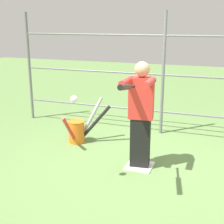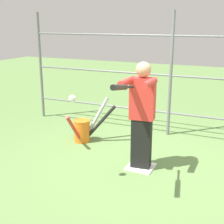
{
  "view_description": "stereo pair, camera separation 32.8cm",
  "coord_description": "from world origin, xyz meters",
  "px_view_note": "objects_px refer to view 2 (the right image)",
  "views": [
    {
      "loc": [
        -1.1,
        4.27,
        2.15
      ],
      "look_at": [
        0.33,
        0.33,
        0.93
      ],
      "focal_mm": 50.0,
      "sensor_mm": 36.0,
      "label": 1
    },
    {
      "loc": [
        -1.41,
        4.15,
        2.15
      ],
      "look_at": [
        0.33,
        0.33,
        0.93
      ],
      "focal_mm": 50.0,
      "sensor_mm": 36.0,
      "label": 2
    }
  ],
  "objects_px": {
    "softball_in_flight": "(72,99)",
    "bat_bucket": "(84,129)",
    "baseball_bat_swinging": "(121,87)",
    "batter": "(142,113)"
  },
  "relations": [
    {
      "from": "batter",
      "to": "softball_in_flight",
      "type": "bearing_deg",
      "value": 50.58
    },
    {
      "from": "softball_in_flight",
      "to": "bat_bucket",
      "type": "distance_m",
      "value": 1.83
    },
    {
      "from": "baseball_bat_swinging",
      "to": "softball_in_flight",
      "type": "distance_m",
      "value": 0.76
    },
    {
      "from": "batter",
      "to": "bat_bucket",
      "type": "relative_size",
      "value": 1.74
    },
    {
      "from": "batter",
      "to": "softball_in_flight",
      "type": "xyz_separation_m",
      "value": [
        0.67,
        0.81,
        0.33
      ]
    },
    {
      "from": "softball_in_flight",
      "to": "bat_bucket",
      "type": "bearing_deg",
      "value": -64.99
    },
    {
      "from": "baseball_bat_swinging",
      "to": "bat_bucket",
      "type": "height_order",
      "value": "baseball_bat_swinging"
    },
    {
      "from": "batter",
      "to": "bat_bucket",
      "type": "bearing_deg",
      "value": -24.28
    },
    {
      "from": "baseball_bat_swinging",
      "to": "bat_bucket",
      "type": "bearing_deg",
      "value": -47.44
    },
    {
      "from": "bat_bucket",
      "to": "softball_in_flight",
      "type": "bearing_deg",
      "value": 115.01
    }
  ]
}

